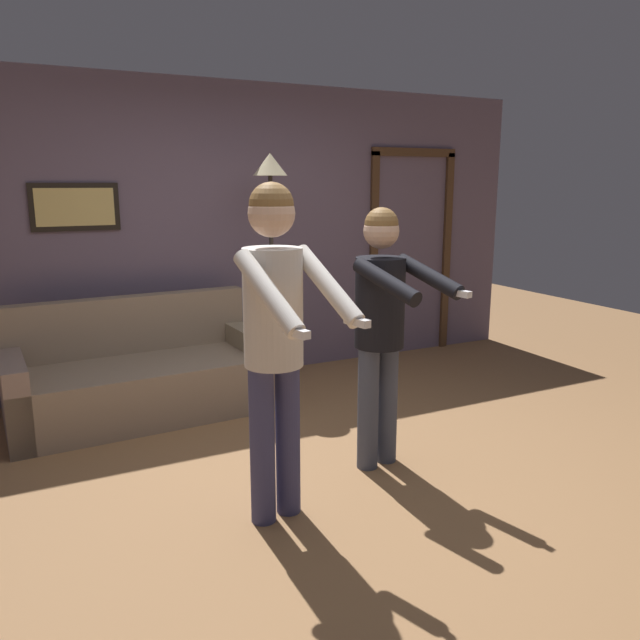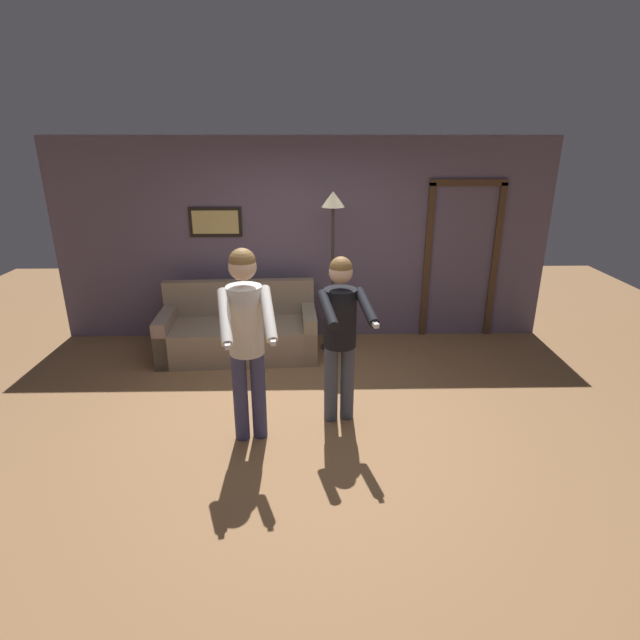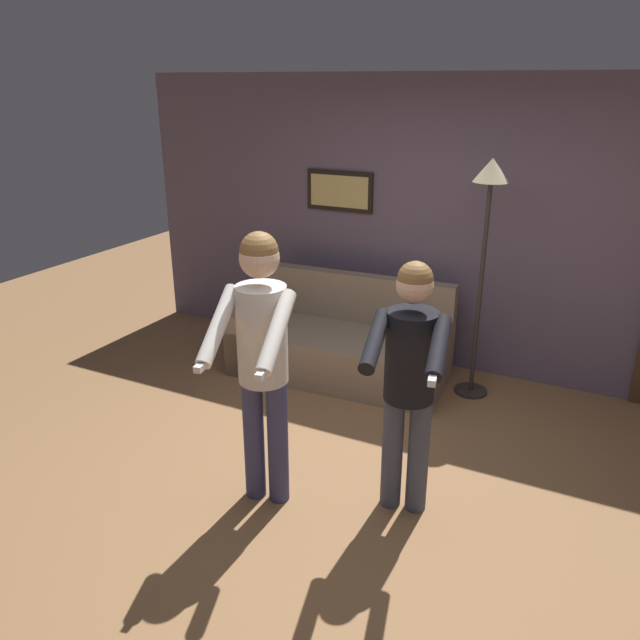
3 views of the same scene
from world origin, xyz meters
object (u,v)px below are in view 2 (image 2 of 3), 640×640
Objects in this scene: torchiere_lamp at (333,226)px; person_standing_left at (246,329)px; couch at (239,333)px; person_standing_right at (341,327)px.

torchiere_lamp is 1.13× the size of person_standing_left.
person_standing_right is at bearing -53.76° from couch.
person_standing_right is at bearing 20.33° from person_standing_left.
person_standing_right is (-0.01, -1.75, -0.61)m from torchiere_lamp.
couch is 1.11× the size of person_standing_left.
couch is 0.98× the size of torchiere_lamp.
couch is at bearing 100.40° from person_standing_left.
torchiere_lamp is (1.17, 0.16, 1.30)m from couch.
couch is at bearing 126.24° from person_standing_right.
torchiere_lamp is at bearing 68.19° from person_standing_left.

